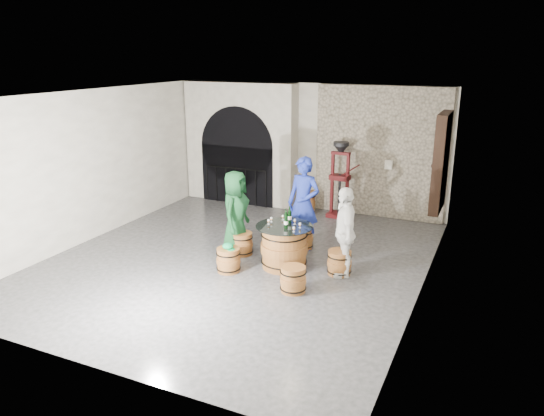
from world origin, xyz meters
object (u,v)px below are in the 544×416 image
at_px(barrel_stool_right, 339,263).
at_px(person_white, 345,232).
at_px(person_blue, 303,203).
at_px(barrel_stool_near_right, 293,279).
at_px(barrel_table, 284,247).
at_px(barrel_stool_far, 302,238).
at_px(wine_bottle_right, 290,216).
at_px(side_barrel, 307,203).
at_px(wine_bottle_left, 286,219).
at_px(wine_bottle_center, 286,221).
at_px(barrel_stool_near_left, 228,260).
at_px(person_green, 236,213).
at_px(corking_press, 340,174).
at_px(barrel_stool_left, 242,244).

bearing_deg(barrel_stool_right, person_white, 6.23).
height_order(person_blue, person_white, person_blue).
bearing_deg(barrel_stool_near_right, barrel_table, 121.51).
bearing_deg(barrel_stool_far, barrel_stool_right, -40.81).
height_order(person_white, wine_bottle_right, person_white).
bearing_deg(side_barrel, wine_bottle_left, -76.08).
bearing_deg(wine_bottle_center, barrel_stool_far, 95.52).
bearing_deg(barrel_stool_near_left, wine_bottle_center, 29.29).
xyz_separation_m(person_green, wine_bottle_center, (1.26, -0.38, 0.10)).
distance_m(barrel_stool_right, wine_bottle_center, 1.25).
bearing_deg(barrel_stool_near_right, barrel_stool_near_left, 168.62).
bearing_deg(corking_press, person_blue, -86.11).
height_order(person_green, wine_bottle_right, person_green).
bearing_deg(barrel_stool_near_right, side_barrel, 107.82).
distance_m(barrel_stool_near_left, corking_press, 4.23).
height_order(barrel_table, side_barrel, barrel_table).
bearing_deg(barrel_stool_right, wine_bottle_right, 174.97).
distance_m(person_white, wine_bottle_center, 1.09).
distance_m(barrel_stool_near_right, barrel_stool_near_left, 1.45).
height_order(barrel_stool_left, corking_press, corking_press).
xyz_separation_m(person_blue, person_white, (1.17, -0.97, -0.13)).
bearing_deg(barrel_table, wine_bottle_right, 84.61).
xyz_separation_m(barrel_stool_near_left, corking_press, (0.87, 4.04, 0.87)).
xyz_separation_m(barrel_stool_near_left, side_barrel, (0.08, 3.89, 0.07)).
bearing_deg(wine_bottle_left, barrel_table, -111.74).
distance_m(barrel_stool_right, side_barrel, 3.65).
relative_size(person_white, corking_press, 0.89).
bearing_deg(barrel_stool_near_left, barrel_stool_left, 101.22).
height_order(barrel_stool_near_right, person_white, person_white).
bearing_deg(person_blue, barrel_stool_right, -33.89).
xyz_separation_m(wine_bottle_left, corking_press, (-0.01, 3.38, 0.13)).
height_order(barrel_stool_far, wine_bottle_right, wine_bottle_right).
bearing_deg(barrel_stool_near_right, wine_bottle_left, 119.79).
distance_m(barrel_stool_left, side_barrel, 3.03).
distance_m(barrel_table, barrel_stool_left, 1.08).
distance_m(barrel_table, side_barrel, 3.36).
relative_size(person_blue, corking_press, 1.03).
bearing_deg(barrel_stool_near_right, person_white, 60.95).
xyz_separation_m(person_blue, wine_bottle_center, (0.11, -1.19, -0.00)).
bearing_deg(barrel_stool_far, corking_press, 88.80).
xyz_separation_m(person_white, corking_press, (-1.12, 3.30, 0.26)).
height_order(barrel_stool_near_right, person_green, person_green).
distance_m(barrel_stool_far, barrel_stool_right, 1.45).
distance_m(barrel_stool_right, barrel_stool_near_left, 2.06).
height_order(barrel_stool_right, corking_press, corking_press).
distance_m(wine_bottle_left, wine_bottle_center, 0.15).
height_order(barrel_stool_near_right, person_blue, person_blue).
relative_size(wine_bottle_left, side_barrel, 0.54).
bearing_deg(barrel_stool_far, barrel_stool_near_left, -116.06).
relative_size(wine_bottle_center, corking_press, 0.17).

